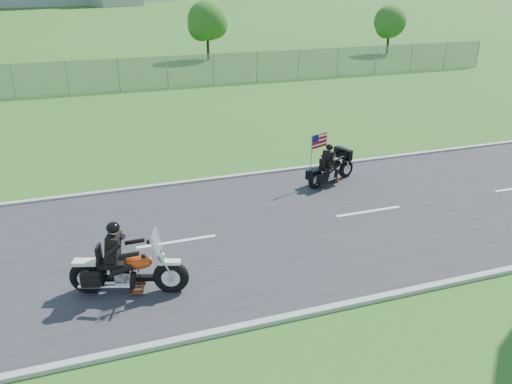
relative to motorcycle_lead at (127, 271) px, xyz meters
name	(u,v)px	position (x,y,z in m)	size (l,w,h in m)	color
ground	(246,232)	(3.46, 1.96, -0.58)	(420.00, 420.00, 0.00)	#2C5C1C
road	(246,231)	(3.46, 1.96, -0.56)	(120.00, 8.00, 0.04)	#28282B
curb_north	(212,179)	(3.46, 6.01, -0.53)	(120.00, 0.18, 0.12)	#9E9B93
curb_south	(301,315)	(3.46, -2.09, -0.53)	(120.00, 0.18, 0.12)	#9E9B93
fence	(67,78)	(-1.54, 21.96, 0.42)	(60.00, 0.03, 2.00)	gray
tree_fence_near	(207,23)	(9.50, 32.00, 2.39)	(3.52, 3.28, 4.75)	#382316
tree_fence_far	(390,23)	(25.50, 30.00, 2.06)	(3.08, 2.87, 4.20)	#382316
motorcycle_lead	(127,271)	(0.00, 0.00, 0.00)	(2.70, 1.22, 1.86)	black
motorcycle_follow	(331,170)	(7.39, 4.47, -0.07)	(2.13, 1.12, 1.85)	black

